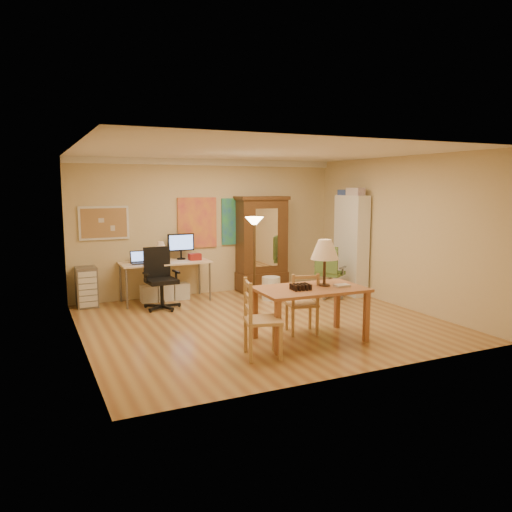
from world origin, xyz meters
name	(u,v)px	position (x,y,z in m)	size (l,w,h in m)	color
floor	(262,322)	(0.00, 0.00, 0.00)	(5.50, 5.50, 0.00)	#905E33
crown_molding	(208,162)	(0.00, 2.46, 2.64)	(5.50, 0.08, 0.12)	white
corkboard	(104,223)	(-2.05, 2.47, 1.50)	(0.90, 0.04, 0.62)	#9F7A4B
art_panel_left	(197,223)	(-0.25, 2.47, 1.45)	(0.80, 0.04, 1.00)	#F5AB28
art_panel_right	(239,221)	(0.65, 2.47, 1.45)	(0.75, 0.04, 0.95)	teal
dining_table	(316,277)	(0.30, -1.12, 0.90)	(1.55, 0.96, 1.42)	brown
ladder_chair_back	(302,305)	(0.28, -0.81, 0.43)	(0.51, 0.50, 0.92)	#9F7748
ladder_chair_left	(260,321)	(-0.73, -1.47, 0.47)	(0.55, 0.57, 1.01)	#9F7748
torchiere_lamp	(254,237)	(0.02, 0.34, 1.34)	(0.30, 0.30, 1.68)	#45331B
computer_desk	(166,277)	(-0.99, 2.16, 0.46)	(1.67, 0.73, 1.26)	beige
office_chair_black	(161,292)	(-1.24, 1.58, 0.29)	(0.67, 0.67, 1.09)	black
office_chair_green	(329,284)	(1.97, 1.05, 0.28)	(0.66, 0.65, 1.03)	slate
drawer_cart	(87,287)	(-2.43, 2.28, 0.36)	(0.36, 0.44, 0.73)	slate
armoire	(262,250)	(1.07, 2.24, 0.86)	(1.07, 0.51, 1.97)	#37200F
bookshelf	(351,245)	(2.55, 1.17, 0.99)	(0.30, 0.80, 1.99)	white
wastebin	(271,288)	(0.86, 1.38, 0.22)	(0.36, 0.36, 0.44)	silver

